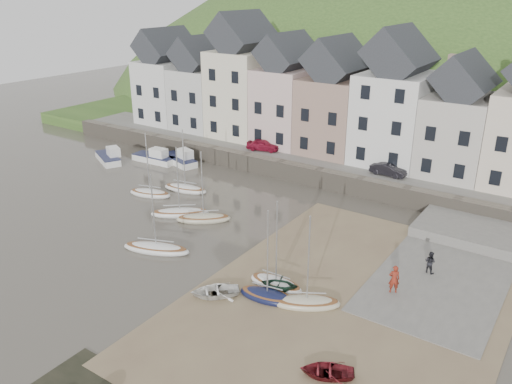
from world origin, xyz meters
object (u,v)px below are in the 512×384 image
Objects in this scene: car_left at (263,145)px; person_dark at (430,262)px; sailboat_0 at (185,188)px; car_right at (388,170)px; person_red at (394,279)px; rowboat_white at (215,291)px; rowboat_green at (279,284)px; rowboat_red at (327,371)px.

person_dark is at bearing -134.20° from car_left.
person_dark is at bearing -5.20° from sailboat_0.
car_left is 14.25m from car_right.
sailboat_0 is at bearing -46.89° from person_red.
car_left is (-11.91, 23.51, 1.84)m from rowboat_white.
car_left is at bearing -17.45° from person_dark.
person_red is (6.05, 4.01, 0.39)m from rowboat_green.
sailboat_0 is 2.32× the size of rowboat_red.
person_red reaches higher than person_dark.
car_right reaches higher than rowboat_green.
rowboat_green is 7.27m from person_red.
car_right is at bearing 34.35° from sailboat_0.
rowboat_green is at bearing 86.12° from rowboat_white.
rowboat_red is at bearing -162.26° from car_right.
rowboat_red is (5.98, -5.13, -0.34)m from rowboat_green.
rowboat_green reaches higher than rowboat_red.
rowboat_white is 1.62× the size of person_red.
rowboat_white is 9.51m from rowboat_red.
person_dark is (10.40, 10.40, 0.52)m from rowboat_white.
person_red is (22.88, -5.96, 0.82)m from sailboat_0.
sailboat_0 reaches higher than person_dark.
car_right reaches higher than person_red.
person_red is 1.22× the size of person_dark.
person_dark is 25.91m from car_left.
person_red is at bearing -14.59° from sailboat_0.
rowboat_green is at bearing -174.65° from car_right.
person_red is (9.24, 6.63, 0.70)m from rowboat_white.
person_red is 0.53× the size of car_left.
rowboat_red is at bearing -33.49° from sailboat_0.
rowboat_red is 1.42× the size of person_red.
person_red is 18.26m from car_right.
rowboat_green is 0.87× the size of rowboat_red.
rowboat_white is 0.86× the size of car_left.
rowboat_red is 12.97m from person_dark.
car_right is at bearing -103.75° from car_left.
car_left is at bearing -70.90° from person_red.
car_left reaches higher than rowboat_white.
rowboat_white is 23.69m from car_right.
rowboat_green is at bearing -157.90° from car_left.
car_right is (15.98, 10.92, 1.90)m from sailboat_0.
rowboat_green is at bearing 1.25° from person_red.
sailboat_0 is 2.66× the size of rowboat_green.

